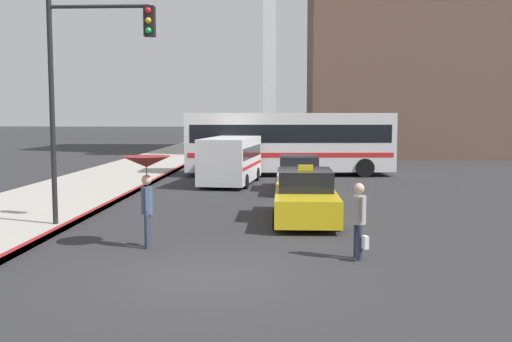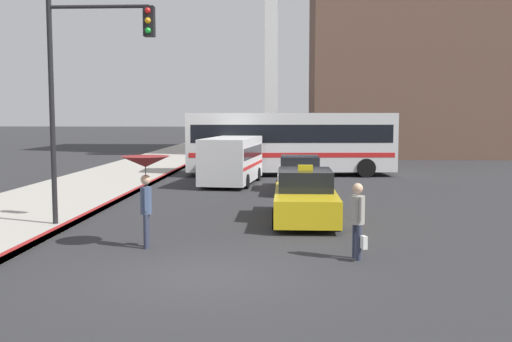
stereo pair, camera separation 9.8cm
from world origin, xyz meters
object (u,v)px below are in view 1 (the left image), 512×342
at_px(city_bus, 289,141).
at_px(traffic_light, 89,72).
at_px(taxi, 305,198).
at_px(ambulance_van, 231,158).
at_px(monument_cross, 270,21).
at_px(pedestrian_with_umbrella, 146,172).
at_px(pedestrian_man, 359,215).
at_px(sedan_red, 299,175).

relative_size(city_bus, traffic_light, 1.72).
xyz_separation_m(taxi, ambulance_van, (-3.06, 9.36, 0.50)).
distance_m(taxi, city_bus, 13.62).
relative_size(taxi, traffic_light, 0.75).
bearing_deg(monument_cross, ambulance_van, -95.07).
height_order(pedestrian_with_umbrella, pedestrian_man, pedestrian_with_umbrella).
xyz_separation_m(sedan_red, ambulance_van, (-3.05, 2.20, 0.53)).
relative_size(taxi, pedestrian_with_umbrella, 2.16).
relative_size(sedan_red, ambulance_van, 0.85).
bearing_deg(traffic_light, monument_cross, 81.03).
height_order(taxi, traffic_light, traffic_light).
bearing_deg(city_bus, monument_cross, -177.76).
xyz_separation_m(sedan_red, pedestrian_with_umbrella, (-3.90, -11.10, 1.18)).
bearing_deg(city_bus, ambulance_van, -36.81).
distance_m(ambulance_van, traffic_light, 11.93).
relative_size(pedestrian_man, monument_cross, 0.10).
bearing_deg(traffic_light, ambulance_van, 75.66).
height_order(city_bus, pedestrian_with_umbrella, city_bus).
relative_size(city_bus, monument_cross, 0.63).
relative_size(taxi, city_bus, 0.43).
xyz_separation_m(city_bus, pedestrian_with_umbrella, (-3.54, -17.51, 0.02)).
distance_m(taxi, monument_cross, 26.80).
bearing_deg(pedestrian_with_umbrella, sedan_red, -25.56).
distance_m(traffic_light, monument_cross, 27.82).
bearing_deg(city_bus, sedan_red, -1.01).
height_order(city_bus, monument_cross, monument_cross).
bearing_deg(pedestrian_man, city_bus, 169.31).
distance_m(ambulance_van, city_bus, 5.04).
bearing_deg(taxi, city_bus, -88.49).
xyz_separation_m(ambulance_van, monument_cross, (1.40, 15.80, 8.59)).
bearing_deg(sedan_red, city_bus, -86.86).
bearing_deg(pedestrian_with_umbrella, taxi, -50.97).
height_order(sedan_red, monument_cross, monument_cross).
bearing_deg(ambulance_van, traffic_light, 81.97).
relative_size(pedestrian_with_umbrella, monument_cross, 0.13).
bearing_deg(sedan_red, traffic_light, 56.58).
height_order(ambulance_van, pedestrian_with_umbrella, pedestrian_with_umbrella).
distance_m(sedan_red, pedestrian_with_umbrella, 11.82).
xyz_separation_m(pedestrian_with_umbrella, traffic_light, (-2.00, 2.15, 2.50)).
bearing_deg(traffic_light, taxi, 16.81).
distance_m(city_bus, traffic_light, 16.52).
xyz_separation_m(city_bus, traffic_light, (-5.55, -15.36, 2.52)).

